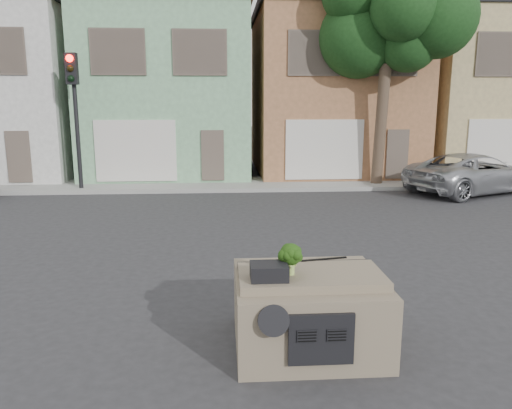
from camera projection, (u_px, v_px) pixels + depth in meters
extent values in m
plane|color=#303033|center=(282.00, 273.00, 9.94)|extent=(120.00, 120.00, 0.00)
cube|color=gray|center=(251.00, 184.00, 20.18)|extent=(40.00, 3.00, 0.15)
cube|color=silver|center=(4.00, 92.00, 22.61)|extent=(7.20, 8.20, 7.55)
cube|color=#7CB184|center=(171.00, 92.00, 23.11)|extent=(7.20, 8.20, 7.55)
cube|color=#9E6944|center=(330.00, 92.00, 23.60)|extent=(7.20, 8.20, 7.55)
cube|color=tan|center=(484.00, 93.00, 24.10)|extent=(7.20, 8.20, 7.55)
imported|color=#B0B1B6|center=(472.00, 193.00, 18.66)|extent=(5.87, 4.31, 1.48)
cube|color=black|center=(76.00, 124.00, 18.27)|extent=(0.40, 0.40, 5.10)
cube|color=#173B15|center=(383.00, 77.00, 18.98)|extent=(4.40, 4.00, 8.50)
cube|color=#786A55|center=(308.00, 307.00, 6.89)|extent=(2.00, 1.80, 1.12)
cube|color=black|center=(269.00, 271.00, 6.38)|extent=(0.48, 0.38, 0.20)
cube|color=black|center=(324.00, 259.00, 7.17)|extent=(0.69, 0.15, 0.02)
cube|color=#19360C|center=(291.00, 259.00, 6.52)|extent=(0.48, 0.48, 0.43)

